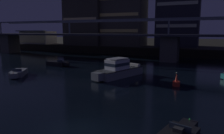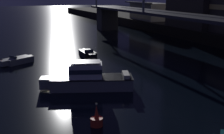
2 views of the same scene
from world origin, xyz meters
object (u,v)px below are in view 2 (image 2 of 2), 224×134
object	(u,v)px
cabin_cruiser_near_left	(89,78)
speedboat_near_center	(17,61)
speedboat_mid_center	(88,54)
channel_buoy	(97,120)
waterfront_pavilion	(149,11)

from	to	relation	value
cabin_cruiser_near_left	speedboat_near_center	bearing A→B (deg)	-158.87
speedboat_mid_center	channel_buoy	size ratio (longest dim) A/B	2.96
speedboat_near_center	channel_buoy	bearing A→B (deg)	8.11
waterfront_pavilion	cabin_cruiser_near_left	distance (m)	54.76
cabin_cruiser_near_left	speedboat_mid_center	world-z (taller)	cabin_cruiser_near_left
speedboat_near_center	waterfront_pavilion	bearing A→B (deg)	129.19
speedboat_near_center	speedboat_mid_center	distance (m)	10.30
waterfront_pavilion	cabin_cruiser_near_left	size ratio (longest dim) A/B	1.33
waterfront_pavilion	speedboat_near_center	bearing A→B (deg)	-50.81
waterfront_pavilion	channel_buoy	world-z (taller)	waterfront_pavilion
speedboat_near_center	speedboat_mid_center	world-z (taller)	same
cabin_cruiser_near_left	channel_buoy	size ratio (longest dim) A/B	5.29
cabin_cruiser_near_left	channel_buoy	xyz separation A→B (m)	(8.60, -2.24, -0.57)
speedboat_near_center	speedboat_mid_center	size ratio (longest dim) A/B	0.92
speedboat_near_center	channel_buoy	distance (m)	23.02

